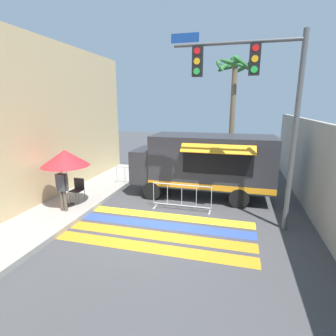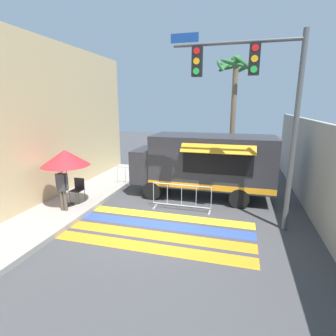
# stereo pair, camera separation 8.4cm
# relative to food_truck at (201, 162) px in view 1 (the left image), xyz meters

# --- Properties ---
(ground_plane) EXTENTS (60.00, 60.00, 0.00)m
(ground_plane) POSITION_rel_food_truck_xyz_m (-0.89, -3.64, -1.62)
(ground_plane) COLOR #424244
(sidewalk_left) EXTENTS (4.40, 16.00, 0.18)m
(sidewalk_left) POSITION_rel_food_truck_xyz_m (-6.03, -3.64, -1.53)
(sidewalk_left) COLOR #99968E
(sidewalk_left) RESTS_ON ground_plane
(building_left_facade) EXTENTS (0.25, 16.00, 6.71)m
(building_left_facade) POSITION_rel_food_truck_xyz_m (-6.19, -3.64, 1.74)
(building_left_facade) COLOR #DBBC84
(building_left_facade) RESTS_ON ground_plane
(concrete_wall_right) EXTENTS (0.20, 16.00, 3.50)m
(concrete_wall_right) POSITION_rel_food_truck_xyz_m (4.37, -0.64, 0.13)
(concrete_wall_right) COLOR gray
(concrete_wall_right) RESTS_ON ground_plane
(crosswalk_painted) EXTENTS (6.40, 2.84, 0.01)m
(crosswalk_painted) POSITION_rel_food_truck_xyz_m (-0.89, -3.74, -1.62)
(crosswalk_painted) COLOR orange
(crosswalk_painted) RESTS_ON ground_plane
(food_truck) EXTENTS (6.18, 2.66, 2.80)m
(food_truck) POSITION_rel_food_truck_xyz_m (0.00, 0.00, 0.00)
(food_truck) COLOR #2D2D33
(food_truck) RESTS_ON ground_plane
(traffic_signal_pole) EXTENTS (4.05, 0.29, 6.30)m
(traffic_signal_pole) POSITION_rel_food_truck_xyz_m (1.95, -2.56, 2.91)
(traffic_signal_pole) COLOR #515456
(traffic_signal_pole) RESTS_ON ground_plane
(patio_umbrella) EXTENTS (1.83, 1.83, 2.26)m
(patio_umbrella) POSITION_rel_food_truck_xyz_m (-4.82, -2.99, 0.50)
(patio_umbrella) COLOR black
(patio_umbrella) RESTS_ON sidewalk_left
(folding_chair) EXTENTS (0.45, 0.45, 0.96)m
(folding_chair) POSITION_rel_food_truck_xyz_m (-4.75, -2.44, -0.86)
(folding_chair) COLOR #4C4C51
(folding_chair) RESTS_ON sidewalk_left
(vendor_person) EXTENTS (0.53, 0.22, 1.70)m
(vendor_person) POSITION_rel_food_truck_xyz_m (-4.69, -3.48, -0.47)
(vendor_person) COLOR brown
(vendor_person) RESTS_ON sidewalk_left
(barricade_front) EXTENTS (2.36, 0.44, 1.07)m
(barricade_front) POSITION_rel_food_truck_xyz_m (-0.48, -1.85, -1.08)
(barricade_front) COLOR #B7BABF
(barricade_front) RESTS_ON ground_plane
(barricade_side) EXTENTS (1.81, 0.44, 1.07)m
(barricade_side) POSITION_rel_food_truck_xyz_m (-3.45, 0.35, -1.10)
(barricade_side) COLOR #B7BABF
(barricade_side) RESTS_ON ground_plane
(palm_tree) EXTENTS (2.48, 2.39, 6.66)m
(palm_tree) POSITION_rel_food_truck_xyz_m (1.16, 3.96, 3.39)
(palm_tree) COLOR #7A664C
(palm_tree) RESTS_ON ground_plane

